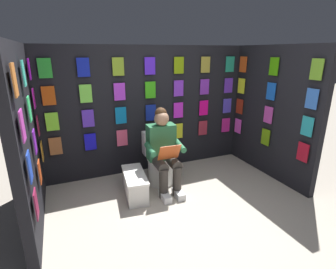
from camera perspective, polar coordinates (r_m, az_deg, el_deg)
The scene contains 7 objects.
ground_plane at distance 3.21m, azimuth 7.49°, elevation -19.67°, with size 30.00×30.00×0.00m, color #B2A899.
display_wall_back at distance 4.32m, azimuth -4.14°, elevation 5.36°, with size 3.46×0.14×2.04m.
display_wall_left at distance 4.43m, azimuth 21.85°, elevation 4.45°, with size 0.14×1.77×2.04m.
display_wall_right at distance 3.22m, azimuth -28.60°, elevation -1.08°, with size 0.14×1.77×2.04m.
toilet at distance 4.03m, azimuth -2.01°, elevation -5.93°, with size 0.41×0.56×0.77m.
person_reading at distance 3.73m, azimuth -0.91°, elevation -3.38°, with size 0.53×0.69×1.19m.
comic_longbox_near at distance 3.74m, azimuth -7.24°, elevation -10.77°, with size 0.36×0.72×0.34m.
Camera 1 is at (1.34, 2.18, 1.94)m, focal length 27.93 mm.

